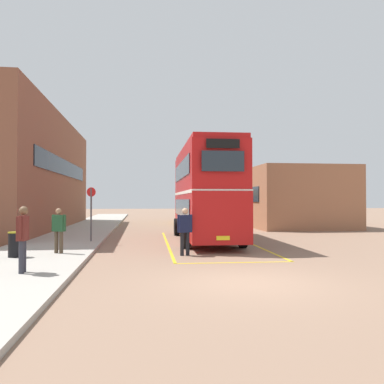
{
  "coord_description": "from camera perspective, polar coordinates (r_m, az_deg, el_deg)",
  "views": [
    {
      "loc": [
        -2.66,
        -9.98,
        2.11
      ],
      "look_at": [
        0.07,
        11.59,
        2.52
      ],
      "focal_mm": 37.41,
      "sensor_mm": 36.0,
      "label": 1
    }
  ],
  "objects": [
    {
      "name": "sidewalk_left",
      "position": [
        27.13,
        -15.4,
        -5.36
      ],
      "size": [
        4.0,
        57.6,
        0.14
      ],
      "primitive_type": "cube",
      "color": "#A39E93",
      "rests_on": "ground"
    },
    {
      "name": "double_decker_bus",
      "position": [
        20.54,
        1.83,
        0.03
      ],
      "size": [
        2.9,
        10.39,
        4.75
      ],
      "color": "black",
      "rests_on": "ground"
    },
    {
      "name": "pedestrian_waiting_near",
      "position": [
        15.53,
        -18.46,
        -4.8
      ],
      "size": [
        0.52,
        0.4,
        1.65
      ],
      "color": "#473828",
      "rests_on": "sidewalk_left"
    },
    {
      "name": "ground_plane",
      "position": [
        24.62,
        -0.99,
        -6.0
      ],
      "size": [
        135.6,
        135.6,
        0.0
      ],
      "primitive_type": "plane",
      "color": "#846651"
    },
    {
      "name": "pedestrian_waiting_far",
      "position": [
        11.75,
        -22.98,
        -5.5
      ],
      "size": [
        0.26,
        0.6,
        1.79
      ],
      "color": "#2D2D38",
      "rests_on": "sidewalk_left"
    },
    {
      "name": "pedestrian_boarding",
      "position": [
        15.15,
        -1.02,
        -5.11
      ],
      "size": [
        0.58,
        0.35,
        1.79
      ],
      "color": "black",
      "rests_on": "ground"
    },
    {
      "name": "bus_stop_sign",
      "position": [
        19.53,
        -14.18,
        -2.32
      ],
      "size": [
        0.43,
        0.15,
        2.55
      ],
      "color": "#4C4C51",
      "rests_on": "sidewalk_left"
    },
    {
      "name": "brick_building_left",
      "position": [
        30.81,
        -24.07,
        2.49
      ],
      "size": [
        7.04,
        22.09,
        7.96
      ],
      "color": "brown",
      "rests_on": "ground"
    },
    {
      "name": "bay_marking_yellow",
      "position": [
        18.77,
        2.7,
        -7.53
      ],
      "size": [
        4.36,
        12.42,
        0.01
      ],
      "color": "gold",
      "rests_on": "ground"
    },
    {
      "name": "single_deck_bus",
      "position": [
        36.97,
        0.21,
        -1.82
      ],
      "size": [
        3.43,
        8.51,
        3.02
      ],
      "color": "black",
      "rests_on": "ground"
    },
    {
      "name": "depot_building_right",
      "position": [
        34.48,
        12.49,
        -0.81
      ],
      "size": [
        7.01,
        14.21,
        4.52
      ],
      "color": "#9E6647",
      "rests_on": "ground"
    },
    {
      "name": "litter_bin",
      "position": [
        15.09,
        -23.91,
        -6.84
      ],
      "size": [
        0.48,
        0.48,
        0.87
      ],
      "color": "black",
      "rests_on": "sidewalk_left"
    }
  ]
}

